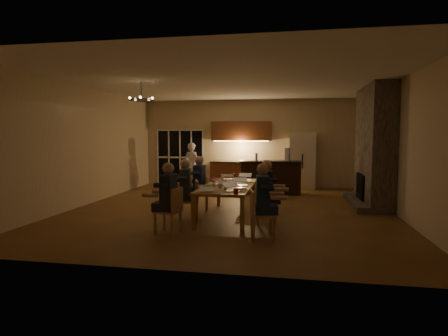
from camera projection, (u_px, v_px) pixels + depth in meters
floor at (231, 209)px, 9.64m from camera, size 9.00×9.00×0.00m
back_wall at (250, 143)px, 13.94m from camera, size 8.00×0.04×3.20m
left_wall at (86, 146)px, 10.21m from camera, size 0.04×9.00×3.20m
right_wall at (399, 148)px, 8.80m from camera, size 0.04×9.00×3.20m
ceiling at (231, 82)px, 9.36m from camera, size 8.00×9.00×0.04m
french_doors at (180, 157)px, 14.41m from camera, size 1.86×0.08×2.10m
fireplace at (374, 146)px, 10.03m from camera, size 0.58×2.50×3.20m
kitchenette at (241, 154)px, 13.71m from camera, size 2.24×0.68×2.40m
refrigerator at (302, 161)px, 13.29m from camera, size 0.90×0.68×2.00m
dining_table at (229, 201)px, 8.67m from camera, size 1.10×2.74×0.75m
bar_island at (271, 177)px, 12.15m from camera, size 2.00×0.70×1.08m
chair_left_near at (168, 211)px, 7.22m from camera, size 0.51×0.51×0.89m
chair_left_mid at (188, 200)px, 8.35m from camera, size 0.56×0.56×0.89m
chair_left_far at (200, 193)px, 9.40m from camera, size 0.51×0.51×0.89m
chair_right_near at (263, 214)px, 6.87m from camera, size 0.52×0.52×0.89m
chair_right_mid at (266, 203)px, 8.02m from camera, size 0.50×0.50×0.89m
chair_right_far at (268, 195)px, 9.08m from camera, size 0.51×0.51×0.89m
person_left_near at (169, 198)px, 7.19m from camera, size 0.61×0.61×1.38m
person_right_near at (262, 200)px, 6.95m from camera, size 0.67×0.67×1.38m
person_left_mid at (185, 190)px, 8.34m from camera, size 0.71×0.71×1.38m
person_right_mid at (267, 192)px, 8.00m from camera, size 0.69×0.69×1.38m
person_left_far at (199, 184)px, 9.38m from camera, size 0.60×0.60×1.38m
standing_person at (192, 165)px, 13.42m from camera, size 0.69×0.55×1.64m
chandelier at (141, 100)px, 9.07m from camera, size 0.59×0.59×0.03m
laptop_a at (206, 186)px, 7.67m from camera, size 0.36×0.32×0.23m
laptop_b at (232, 186)px, 7.68m from camera, size 0.42×0.41×0.23m
laptop_c at (220, 180)px, 8.72m from camera, size 0.36×0.32×0.23m
laptop_d at (241, 181)px, 8.53m from camera, size 0.38×0.35×0.23m
laptop_e at (228, 175)px, 9.72m from camera, size 0.34×0.30×0.23m
laptop_f at (245, 176)px, 9.56m from camera, size 0.33×0.29×0.23m
mug_front at (220, 186)px, 8.15m from camera, size 0.09×0.09×0.10m
mug_mid at (236, 180)px, 9.17m from camera, size 0.08×0.08×0.10m
mug_back at (222, 179)px, 9.40m from camera, size 0.07×0.07×0.10m
redcup_near at (236, 191)px, 7.29m from camera, size 0.08×0.08×0.12m
redcup_mid at (214, 180)px, 9.18m from camera, size 0.10×0.10×0.12m
redcup_far at (243, 176)px, 9.98m from camera, size 0.10×0.10×0.12m
can_silver at (225, 187)px, 7.89m from camera, size 0.06×0.06×0.12m
can_cola at (234, 176)px, 10.08m from camera, size 0.07×0.07×0.12m
plate_near at (241, 188)px, 8.07m from camera, size 0.28×0.28×0.02m
plate_left at (208, 190)px, 7.75m from camera, size 0.28×0.28×0.02m
plate_far at (251, 181)px, 9.27m from camera, size 0.28×0.28×0.02m
notepad at (224, 194)px, 7.25m from camera, size 0.17×0.21×0.01m
bar_bottle at (256, 157)px, 12.21m from camera, size 0.08×0.08×0.24m
bar_blender at (287, 154)px, 11.96m from camera, size 0.17×0.17×0.42m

